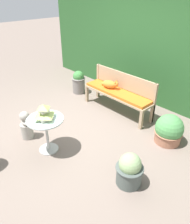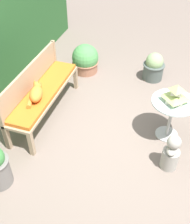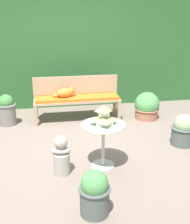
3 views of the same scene
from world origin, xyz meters
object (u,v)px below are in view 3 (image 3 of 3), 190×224
potted_plant_path_edge (147,107)px  patio_table (103,134)px  cat (66,92)px  potted_plant_table_far (95,193)px  garden_bench (77,100)px  pagoda_birdhouse (103,116)px  garden_bust (61,157)px  potted_plant_patio_mid (7,110)px  potted_plant_bench_right (183,130)px

potted_plant_path_edge → patio_table: bearing=-126.2°
cat → potted_plant_table_far: cat is taller
garden_bench → patio_table: patio_table is taller
pagoda_birdhouse → garden_bust: pagoda_birdhouse is taller
patio_table → pagoda_birdhouse: (0.00, 0.00, 0.25)m
garden_bench → potted_plant_patio_mid: (-1.34, -0.01, -0.12)m
cat → potted_plant_path_edge: size_ratio=0.83×
patio_table → pagoda_birdhouse: size_ratio=2.17×
potted_plant_patio_mid → pagoda_birdhouse: bearing=-51.5°
garden_bench → potted_plant_path_edge: size_ratio=3.11×
potted_plant_path_edge → potted_plant_bench_right: (0.15, -1.26, 0.00)m
garden_bench → pagoda_birdhouse: pagoda_birdhouse is taller
garden_bench → potted_plant_path_edge: 1.41m
pagoda_birdhouse → garden_bust: (-0.57, -0.09, -0.49)m
potted_plant_bench_right → potted_plant_path_edge: bearing=96.7°
patio_table → potted_plant_patio_mid: patio_table is taller
patio_table → potted_plant_table_far: size_ratio=1.24×
pagoda_birdhouse → potted_plant_patio_mid: bearing=128.5°
potted_plant_patio_mid → potted_plant_table_far: (1.19, -2.80, -0.04)m
garden_bust → potted_plant_patio_mid: (-0.90, 1.95, 0.05)m
cat → garden_bust: 1.99m
pagoda_birdhouse → potted_plant_path_edge: (1.25, 1.71, -0.50)m
garden_bench → potted_plant_bench_right: potted_plant_bench_right is taller
pagoda_birdhouse → potted_plant_patio_mid: pagoda_birdhouse is taller
cat → patio_table: 1.89m
garden_bust → potted_plant_path_edge: 2.56m
potted_plant_bench_right → potted_plant_patio_mid: bearing=153.9°
garden_bench → pagoda_birdhouse: bearing=-85.9°
potted_plant_patio_mid → cat: bearing=0.1°
pagoda_birdhouse → potted_plant_path_edge: pagoda_birdhouse is taller
cat → patio_table: cat is taller
patio_table → garden_bust: (-0.57, -0.09, -0.24)m
pagoda_birdhouse → potted_plant_path_edge: bearing=53.8°
cat → potted_plant_patio_mid: (-1.12, -0.00, -0.28)m
garden_bust → potted_plant_path_edge: bearing=51.7°
garden_bust → potted_plant_patio_mid: potted_plant_patio_mid is taller
potted_plant_table_far → patio_table: bearing=73.4°
garden_bench → potted_plant_table_far: (-0.15, -2.80, -0.17)m
garden_bench → potted_plant_table_far: bearing=-93.0°
potted_plant_bench_right → patio_table: bearing=-162.3°
garden_bust → potted_plant_table_far: bearing=-64.0°
garden_bench → cat: 0.27m
patio_table → potted_plant_patio_mid: (-1.47, 1.85, -0.19)m
cat → potted_plant_bench_right: (1.75, -1.41, -0.33)m
cat → potted_plant_table_far: size_ratio=0.88×
garden_bust → potted_plant_table_far: garden_bust is taller
potted_plant_patio_mid → potted_plant_table_far: size_ratio=1.17×
cat → garden_bust: cat is taller
garden_bench → pagoda_birdhouse: (0.13, -1.86, 0.32)m
cat → garden_bust: bearing=-114.5°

